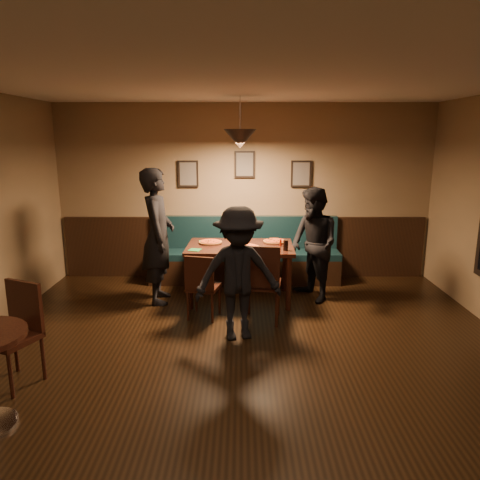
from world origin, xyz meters
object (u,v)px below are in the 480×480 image
at_px(diner_right, 313,245).
at_px(diner_front, 238,274).
at_px(soda_glass, 286,245).
at_px(cafe_chair_far, 10,337).
at_px(tabasco_bottle, 281,242).
at_px(booth_bench, 245,251).
at_px(dining_table, 240,273).
at_px(chair_near_left, 204,286).
at_px(chair_near_right, 262,282).
at_px(diner_left, 158,236).

relative_size(diner_right, diner_front, 1.05).
bearing_deg(soda_glass, cafe_chair_far, -143.39).
bearing_deg(cafe_chair_far, tabasco_bottle, -115.98).
bearing_deg(soda_glass, diner_right, 33.94).
bearing_deg(tabasco_bottle, soda_glass, -78.78).
bearing_deg(cafe_chair_far, booth_bench, -100.91).
relative_size(tabasco_bottle, cafe_chair_far, 0.13).
xyz_separation_m(diner_right, cafe_chair_far, (-3.14, -2.30, -0.32)).
bearing_deg(diner_front, dining_table, 77.71).
bearing_deg(soda_glass, dining_table, 155.11).
bearing_deg(chair_near_left, diner_front, -40.19).
distance_m(chair_near_left, chair_near_right, 0.76).
bearing_deg(diner_left, diner_right, -93.42).
distance_m(dining_table, diner_right, 1.10).
relative_size(diner_left, diner_front, 1.22).
bearing_deg(cafe_chair_far, diner_left, -89.79).
distance_m(dining_table, cafe_chair_far, 3.13).
xyz_separation_m(booth_bench, cafe_chair_far, (-2.18, -3.15, -0.02)).
height_order(chair_near_right, soda_glass, chair_near_right).
bearing_deg(cafe_chair_far, diner_front, -129.94).
relative_size(chair_near_left, soda_glass, 5.93).
bearing_deg(chair_near_left, booth_bench, 84.06).
bearing_deg(diner_front, chair_near_right, 47.82).
xyz_separation_m(booth_bench, soda_glass, (0.54, -1.13, 0.36)).
height_order(booth_bench, chair_near_right, chair_near_right).
distance_m(booth_bench, soda_glass, 1.30).
height_order(soda_glass, cafe_chair_far, cafe_chair_far).
distance_m(diner_left, diner_front, 1.65).
relative_size(booth_bench, diner_right, 1.87).
relative_size(chair_near_left, diner_front, 0.55).
bearing_deg(diner_right, booth_bench, -155.58).
bearing_deg(chair_near_right, booth_bench, 104.87).
bearing_deg(diner_right, tabasco_bottle, -109.03).
height_order(diner_left, tabasco_bottle, diner_left).
height_order(booth_bench, diner_left, diner_left).
height_order(diner_left, soda_glass, diner_left).
relative_size(chair_near_left, chair_near_right, 0.84).
relative_size(chair_near_right, tabasco_bottle, 8.44).
bearing_deg(diner_front, tabasco_bottle, 53.21).
xyz_separation_m(chair_near_left, tabasco_bottle, (1.02, 0.62, 0.43)).
distance_m(chair_near_right, cafe_chair_far, 2.84).
distance_m(booth_bench, chair_near_left, 1.60).
relative_size(dining_table, chair_near_right, 1.46).
distance_m(booth_bench, tabasco_bottle, 1.07).
distance_m(soda_glass, cafe_chair_far, 3.41).
bearing_deg(dining_table, chair_near_left, -123.30).
distance_m(chair_near_left, soda_glass, 1.22).
bearing_deg(dining_table, cafe_chair_far, -130.82).
bearing_deg(booth_bench, chair_near_right, -82.54).
relative_size(soda_glass, cafe_chair_far, 0.15).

